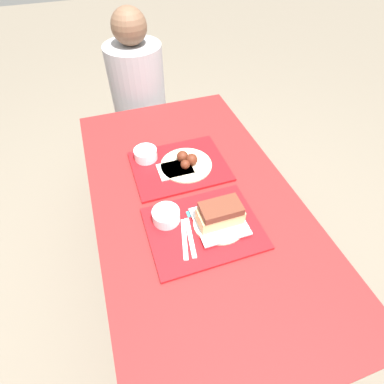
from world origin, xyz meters
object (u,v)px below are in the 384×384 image
brisket_sandwich_plate (220,216)px  person_seated_across (138,86)px  wings_plate_far (186,162)px  tray_far (179,166)px  bowl_coleslaw_far (146,154)px  tray_near (204,228)px  bowl_coleslaw_near (166,215)px

brisket_sandwich_plate → person_seated_across: size_ratio=0.26×
wings_plate_far → tray_far: bearing=161.4°
tray_far → wings_plate_far: (0.03, -0.01, 0.02)m
brisket_sandwich_plate → bowl_coleslaw_far: 0.48m
tray_near → bowl_coleslaw_near: (-0.12, 0.08, 0.03)m
wings_plate_far → person_seated_across: 0.77m
tray_far → bowl_coleslaw_far: size_ratio=3.99×
tray_near → bowl_coleslaw_far: size_ratio=3.99×
tray_near → bowl_coleslaw_far: bowl_coleslaw_far is taller
bowl_coleslaw_far → wings_plate_far: bearing=-33.1°
tray_far → bowl_coleslaw_near: (-0.13, -0.27, 0.03)m
tray_near → bowl_coleslaw_far: bearing=104.5°
person_seated_across → wings_plate_far: bearing=-85.3°
bowl_coleslaw_near → brisket_sandwich_plate: 0.20m
tray_near → person_seated_across: size_ratio=0.54×
tray_near → person_seated_across: (-0.02, 1.10, 0.01)m
bowl_coleslaw_far → person_seated_across: size_ratio=0.14×
bowl_coleslaw_near → tray_far: bearing=64.0°
brisket_sandwich_plate → person_seated_across: (-0.08, 1.10, -0.04)m
person_seated_across → tray_near: bearing=-89.0°
wings_plate_far → bowl_coleslaw_near: bearing=-121.8°
bowl_coleslaw_far → wings_plate_far: size_ratio=0.45×
tray_far → bowl_coleslaw_near: bowl_coleslaw_near is taller
bowl_coleslaw_far → bowl_coleslaw_near: bearing=-90.8°
bowl_coleslaw_near → wings_plate_far: bearing=58.2°
tray_far → wings_plate_far: size_ratio=1.80×
wings_plate_far → person_seated_across: bearing=94.7°
tray_far → wings_plate_far: bearing=-18.6°
bowl_coleslaw_near → bowl_coleslaw_far: size_ratio=1.00×
tray_far → person_seated_across: person_seated_across is taller
tray_near → bowl_coleslaw_near: size_ratio=3.99×
tray_near → brisket_sandwich_plate: size_ratio=2.09×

